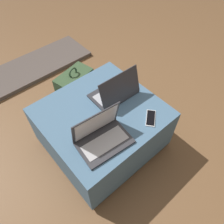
{
  "coord_description": "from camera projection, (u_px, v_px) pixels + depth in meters",
  "views": [
    {
      "loc": [
        -0.6,
        -0.81,
        1.68
      ],
      "look_at": [
        0.01,
        -0.11,
        0.53
      ],
      "focal_mm": 35.0,
      "sensor_mm": 36.0,
      "label": 1
    }
  ],
  "objects": [
    {
      "name": "ottoman",
      "position": [
        102.0,
        129.0,
        1.76
      ],
      "size": [
        0.85,
        0.79,
        0.45
      ],
      "color": "#2A3D4E",
      "rests_on": "ground_plane"
    },
    {
      "name": "backpack",
      "position": [
        75.0,
        91.0,
        2.08
      ],
      "size": [
        0.37,
        0.3,
        0.47
      ],
      "rotation": [
        0.0,
        0.0,
        3.37
      ],
      "color": "#385133",
      "rests_on": "ground_plane"
    },
    {
      "name": "cell_phone",
      "position": [
        151.0,
        118.0,
        1.55
      ],
      "size": [
        0.15,
        0.14,
        0.01
      ],
      "rotation": [
        0.0,
        0.0,
        5.39
      ],
      "color": "white",
      "rests_on": "ottoman"
    },
    {
      "name": "laptop_near",
      "position": [
        102.0,
        136.0,
        1.4
      ],
      "size": [
        0.36,
        0.26,
        0.24
      ],
      "rotation": [
        0.0,
        0.0,
        -0.1
      ],
      "color": "#333338",
      "rests_on": "ottoman"
    },
    {
      "name": "ground_plane",
      "position": [
        103.0,
        143.0,
        1.94
      ],
      "size": [
        14.0,
        14.0,
        0.0
      ],
      "primitive_type": "plane",
      "color": "brown"
    },
    {
      "name": "laptop_far",
      "position": [
        116.0,
        92.0,
        1.65
      ],
      "size": [
        0.35,
        0.24,
        0.23
      ],
      "rotation": [
        0.0,
        0.0,
        3.12
      ],
      "color": "#333338",
      "rests_on": "ottoman"
    },
    {
      "name": "fireplace_hearth",
      "position": [
        31.0,
        68.0,
        2.55
      ],
      "size": [
        1.4,
        0.5,
        0.04
      ],
      "color": "#564C47",
      "rests_on": "ground_plane"
    }
  ]
}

